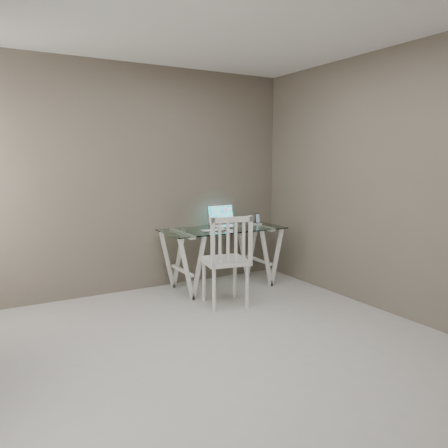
# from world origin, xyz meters

# --- Properties ---
(room) EXTENTS (4.50, 4.52, 2.71)m
(room) POSITION_xyz_m (-0.06, 0.02, 1.72)
(room) COLOR #B0ADA8
(room) RESTS_ON ground
(desk) EXTENTS (1.50, 0.70, 0.75)m
(desk) POSITION_xyz_m (0.95, 1.82, 0.38)
(desk) COLOR silver
(desk) RESTS_ON ground
(chair) EXTENTS (0.54, 0.54, 1.01)m
(chair) POSITION_xyz_m (0.62, 1.14, 0.56)
(chair) COLOR silver
(chair) RESTS_ON ground
(laptop) EXTENTS (0.39, 0.33, 0.27)m
(laptop) POSITION_xyz_m (1.07, 1.99, 0.81)
(laptop) COLOR silver
(laptop) RESTS_ON desk
(keyboard) EXTENTS (0.31, 0.13, 0.01)m
(keyboard) POSITION_xyz_m (0.77, 1.73, 0.75)
(keyboard) COLOR silver
(keyboard) RESTS_ON desk
(mouse) EXTENTS (0.10, 0.06, 0.03)m
(mouse) POSITION_xyz_m (0.84, 1.67, 0.76)
(mouse) COLOR white
(mouse) RESTS_ON desk
(phone_dock) EXTENTS (0.08, 0.08, 0.14)m
(phone_dock) POSITION_xyz_m (1.51, 1.87, 0.79)
(phone_dock) COLOR white
(phone_dock) RESTS_ON desk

